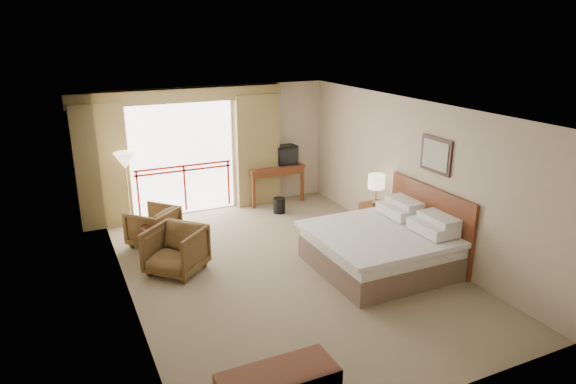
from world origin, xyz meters
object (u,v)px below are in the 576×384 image
nightstand (376,221)px  wastebasket (279,205)px  side_table (156,235)px  armchair_near (177,272)px  bed (382,247)px  tv (285,155)px  table_lamp (377,182)px  desk (273,172)px  floor_lamp (125,164)px  armchair_far (155,244)px

nightstand → wastebasket: (-1.13, 2.02, -0.16)m
nightstand → side_table: (-4.00, 0.96, 0.05)m
nightstand → armchair_near: size_ratio=0.76×
bed → tv: 4.01m
tv → armchair_near: tv is taller
bed → table_lamp: 1.55m
table_lamp → desk: table_lamp is taller
armchair_near → floor_lamp: floor_lamp is taller
desk → floor_lamp: 3.41m
table_lamp → armchair_far: bearing=160.5°
bed → wastebasket: (-0.46, 3.18, -0.21)m
bed → side_table: bearing=147.6°
side_table → floor_lamp: bearing=98.8°
bed → wastebasket: bearing=98.2°
floor_lamp → side_table: bearing=-81.2°
bed → nightstand: bed is taller
table_lamp → wastebasket: 2.45m
desk → wastebasket: bearing=-107.4°
nightstand → armchair_far: bearing=156.2°
nightstand → tv: size_ratio=1.35×
desk → nightstand: bearing=-75.6°
bed → armchair_near: bearing=157.6°
floor_lamp → table_lamp: bearing=-29.0°
side_table → table_lamp: bearing=-12.9°
tv → armchair_far: size_ratio=0.61×
bed → table_lamp: (0.67, 1.20, 0.72)m
floor_lamp → desk: bearing=8.1°
wastebasket → armchair_far: size_ratio=0.42×
armchair_far → wastebasket: bearing=149.9°
side_table → nightstand: bearing=-13.6°
nightstand → floor_lamp: 4.96m
nightstand → tv: tv is taller
desk → tv: size_ratio=2.72×
armchair_far → desk: bearing=163.4°
desk → floor_lamp: (-3.30, -0.47, 0.69)m
desk → side_table: bearing=-151.7°
table_lamp → floor_lamp: 4.83m
bed → side_table: (-3.33, 2.12, -0.00)m
nightstand → tv: 2.96m
tv → table_lamp: bearing=-75.0°
armchair_far → armchair_near: armchair_near is taller
bed → wastebasket: 3.22m
wastebasket → tv: bearing=56.6°
nightstand → tv: bearing=98.8°
nightstand → bed: bearing=-123.7°
armchair_far → floor_lamp: (-0.27, 0.94, 1.36)m
tv → side_table: tv is taller
side_table → tv: bearing=28.5°
desk → armchair_far: desk is taller
armchair_far → side_table: size_ratio=1.46×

